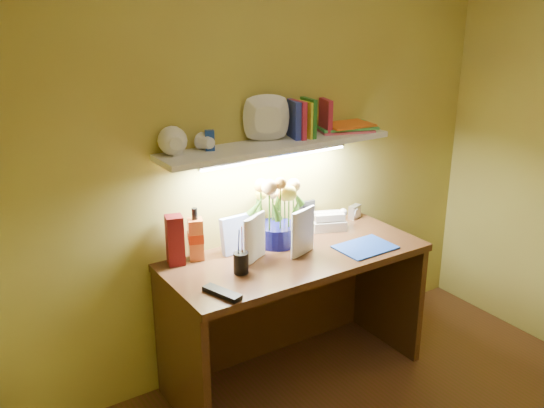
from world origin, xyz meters
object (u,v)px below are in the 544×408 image
Objects in this scene: telephone at (328,219)px; whisky_bottle at (196,234)px; flower_bouquet at (277,210)px; desk_clock at (355,212)px; desk at (295,317)px.

telephone is 0.69× the size of whisky_bottle.
flower_bouquet is at bearing -153.61° from telephone.
flower_bouquet is 0.63m from desk_clock.
desk_clock is at bearing 0.46° from whisky_bottle.
desk is 0.60m from telephone.
flower_bouquet is at bearing 93.75° from desk.
flower_bouquet reaches higher than whisky_bottle.
desk_clock is (0.60, 0.24, 0.42)m from desk.
whisky_bottle is at bearing 162.38° from desk_clock.
desk_clock is 1.07m from whisky_bottle.
whisky_bottle is (-0.46, 0.23, 0.51)m from desk.
flower_bouquet is 4.79× the size of desk_clock.
desk is at bearing -86.25° from flower_bouquet.
whisky_bottle is at bearing -160.26° from telephone.
desk_clock is at bearing 6.57° from flower_bouquet.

